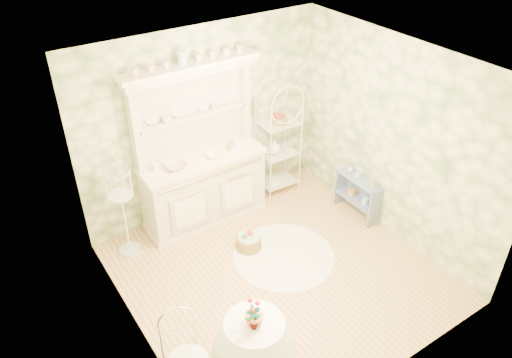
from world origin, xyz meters
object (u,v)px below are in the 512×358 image
kitchen_dresser (201,149)px  round_table (254,345)px  floor_basket (249,241)px  bakers_rack (278,138)px  birdcage_stand (123,206)px  side_shelf (358,196)px

kitchen_dresser → round_table: (-0.83, -2.53, -0.75)m
kitchen_dresser → floor_basket: 1.38m
bakers_rack → birdcage_stand: bakers_rack is taller
bakers_rack → side_shelf: bearing=-61.2°
side_shelf → birdcage_stand: size_ratio=0.48×
kitchen_dresser → side_shelf: bearing=-31.5°
side_shelf → birdcage_stand: bearing=154.7°
kitchen_dresser → bakers_rack: size_ratio=1.26×
side_shelf → floor_basket: bearing=166.1°
kitchen_dresser → birdcage_stand: 1.27m
side_shelf → floor_basket: size_ratio=1.86×
round_table → floor_basket: size_ratio=2.08×
birdcage_stand → bakers_rack: bearing=2.4°
side_shelf → bakers_rack: bearing=110.5°
round_table → birdcage_stand: 2.50m
kitchen_dresser → bakers_rack: 1.31m
floor_basket → kitchen_dresser: bearing=99.3°
bakers_rack → birdcage_stand: 2.50m
birdcage_stand → floor_basket: 1.70m
floor_basket → birdcage_stand: bearing=148.3°
kitchen_dresser → side_shelf: kitchen_dresser is taller
bakers_rack → floor_basket: bakers_rack is taller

